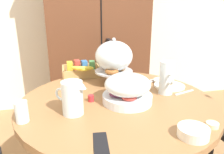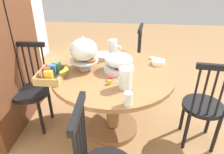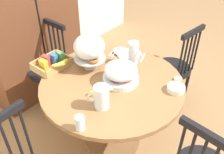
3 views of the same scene
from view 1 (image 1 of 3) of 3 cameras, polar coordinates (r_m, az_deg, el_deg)
The scene contains 19 objects.
wall_back at distance 2.85m, azimuth -9.10°, elevation 18.00°, with size 4.80×0.06×2.60m, color silver.
wooden_armoire at distance 2.56m, azimuth -3.86°, elevation 11.11°, with size 1.18×0.60×1.96m.
dining_table at distance 1.46m, azimuth 1.31°, elevation -13.43°, with size 1.21×1.21×0.74m.
windsor_chair_far_side at distance 2.30m, azimuth -3.73°, elevation -3.40°, with size 0.40×0.40×0.97m.
pastry_stand_with_dome at distance 1.58m, azimuth 0.49°, elevation 5.08°, with size 0.28×0.28×0.34m.
fruit_platter_covered at distance 1.30m, azimuth 4.07°, elevation -3.17°, with size 0.30×0.30×0.18m.
orange_juice_pitcher at distance 1.47m, azimuth 14.10°, elevation -0.53°, with size 0.09×0.17×0.22m.
milk_pitcher at distance 1.18m, azimuth -10.34°, elevation -5.79°, with size 0.17×0.13×0.18m.
cereal_basket at distance 1.83m, azimuth -8.03°, elevation 1.83°, with size 0.32×0.30×0.12m.
china_plate_large at distance 1.63m, azimuth 14.81°, elevation -2.23°, with size 0.22×0.22×0.01m, color white.
china_plate_small at distance 1.70m, azimuth 13.35°, elevation -0.88°, with size 0.15×0.15×0.01m, color white.
cereal_bowl at distance 1.06m, azimuth 20.56°, elevation -13.37°, with size 0.14×0.14×0.04m, color white.
drinking_glass at distance 1.18m, azimuth -22.65°, elevation -8.42°, with size 0.06×0.06×0.11m, color silver.
butter_dish at distance 1.18m, azimuth 24.86°, elevation -11.34°, with size 0.06×0.06×0.02m, color beige.
jam_jar_strawberry at distance 1.34m, azimuth -5.56°, elevation -5.59°, with size 0.04×0.04×0.04m, color #B7282D.
jam_jar_apricot at distance 1.33m, azimuth -8.56°, elevation -5.81°, with size 0.04×0.04×0.04m, color orange.
table_knife at distance 1.72m, azimuth 11.52°, elevation -0.96°, with size 0.17×0.01×0.01m, color silver.
dinner_fork at distance 1.75m, azimuth 10.87°, elevation -0.69°, with size 0.17×0.01×0.01m, color silver.
soup_spoon at distance 1.54m, azimuth 18.47°, elevation -3.86°, with size 0.17×0.01×0.01m, color silver.
Camera 1 is at (-0.19, -1.01, 1.30)m, focal length 34.81 mm.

